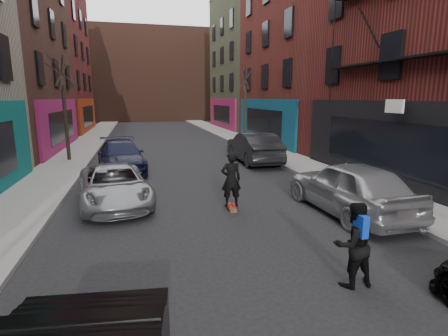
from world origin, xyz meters
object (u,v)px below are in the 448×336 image
parked_right_end (254,147)px  skateboard (231,208)px  tree_right_far (245,99)px  parked_left_end (121,156)px  tree_left_far (64,102)px  skateboarder (231,179)px  parked_left_far (114,185)px  pedestrian (353,244)px  parked_right_far (349,187)px

parked_right_end → skateboard: bearing=66.6°
tree_right_far → parked_left_end: 13.62m
parked_right_end → skateboard: 8.63m
parked_left_end → skateboard: size_ratio=6.56×
tree_left_far → skateboarder: (6.74, -10.60, -2.38)m
parked_left_far → pedestrian: bearing=-62.3°
parked_right_end → skateboarder: skateboarder is taller
parked_left_end → pedestrian: (4.78, -12.30, 0.09)m
parked_right_far → skateboard: 3.83m
tree_left_far → parked_left_far: 9.92m
skateboarder → tree_right_far: bearing=-107.1°
pedestrian → skateboard: bearing=-79.2°
parked_left_far → skateboarder: 4.06m
parked_right_far → parked_right_end: (-0.06, 9.16, 0.01)m
tree_right_far → parked_left_far: tree_right_far is taller
tree_right_far → skateboard: size_ratio=8.50×
parked_left_end → parked_right_far: (7.25, -8.43, 0.09)m
parked_left_far → skateboard: size_ratio=5.97×
skateboard → pedestrian: pedestrian is taller
parked_left_far → skateboarder: (3.74, -1.55, 0.34)m
tree_right_far → pedestrian: (-4.62, -21.76, -2.68)m
tree_right_far → parked_left_end: (-9.40, -9.47, -2.77)m
skateboard → skateboarder: bearing=0.0°
tree_right_far → skateboarder: 17.72m
parked_left_far → parked_right_end: bearing=33.5°
tree_right_far → parked_right_end: 9.40m
skateboard → parked_right_end: bearing=68.1°
parked_right_far → parked_right_end: parked_right_end is taller
parked_right_end → parked_right_far: bearing=90.7°
parked_left_end → parked_right_far: size_ratio=1.05×
parked_right_far → pedestrian: bearing=55.7°
parked_left_far → skateboarder: skateboarder is taller
tree_left_far → pedestrian: bearing=-63.7°
tree_left_far → skateboard: (6.74, -10.60, -3.33)m
skateboard → skateboarder: size_ratio=0.44×
parked_right_far → skateboard: parked_right_far is taller
skateboard → parked_left_far: bearing=159.3°
tree_left_far → tree_right_far: 13.78m
tree_left_far → pedestrian: (7.78, -15.76, -2.53)m
tree_right_far → skateboard: bearing=-108.8°
parked_left_end → parked_right_end: 7.23m
tree_right_far → parked_right_end: size_ratio=1.30×
tree_right_far → parked_right_far: tree_right_far is taller
parked_left_end → parked_right_far: 11.12m
skateboard → skateboarder: skateboarder is taller
parked_left_far → parked_left_end: bearing=82.2°
tree_right_far → skateboarder: tree_right_far is taller
tree_right_far → skateboarder: bearing=-108.8°
parked_right_end → skateboard: (-3.45, -7.87, -0.81)m
tree_left_far → skateboarder: size_ratio=3.59×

